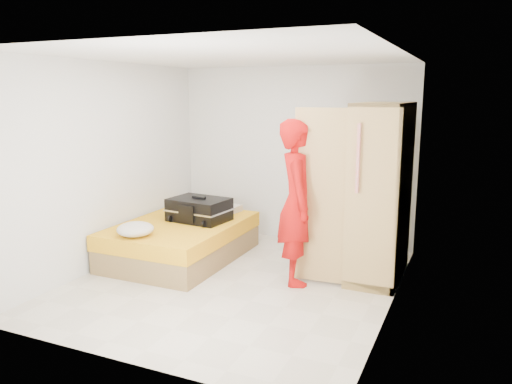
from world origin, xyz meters
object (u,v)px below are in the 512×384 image
at_px(person, 298,202).
at_px(round_cushion, 135,229).
at_px(wardrobe, 376,196).
at_px(suitcase, 199,210).
at_px(bed, 182,240).

height_order(person, round_cushion, person).
distance_m(wardrobe, suitcase, 2.37).
bearing_deg(bed, person, -5.42).
height_order(bed, suitcase, suitcase).
bearing_deg(wardrobe, suitcase, -176.00).
xyz_separation_m(bed, wardrobe, (2.50, 0.36, 0.75)).
xyz_separation_m(wardrobe, round_cushion, (-2.66, -1.14, -0.41)).
distance_m(bed, wardrobe, 2.64).
relative_size(bed, wardrobe, 0.96).
xyz_separation_m(wardrobe, suitcase, (-2.34, -0.16, -0.35)).
height_order(wardrobe, person, wardrobe).
xyz_separation_m(person, suitcase, (-1.54, 0.36, -0.31)).
bearing_deg(suitcase, bed, -123.40).
height_order(bed, wardrobe, wardrobe).
relative_size(bed, suitcase, 2.42).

